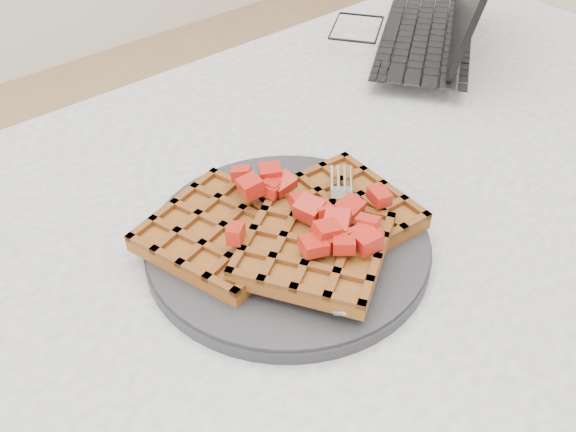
{
  "coord_description": "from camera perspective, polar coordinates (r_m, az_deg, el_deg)",
  "views": [
    {
      "loc": [
        -0.35,
        -0.29,
        1.15
      ],
      "look_at": [
        -0.08,
        0.03,
        0.79
      ],
      "focal_mm": 40.0,
      "sensor_mm": 36.0,
      "label": 1
    }
  ],
  "objects": [
    {
      "name": "table",
      "position": [
        0.69,
        6.85,
        -8.62
      ],
      "size": [
        1.2,
        0.8,
        0.75
      ],
      "color": "silver",
      "rests_on": "ground"
    },
    {
      "name": "plate",
      "position": [
        0.58,
        -0.0,
        -2.41
      ],
      "size": [
        0.26,
        0.26,
        0.02
      ],
      "primitive_type": "cylinder",
      "color": "#232326",
      "rests_on": "table"
    },
    {
      "name": "waffles",
      "position": [
        0.56,
        0.26,
        -1.17
      ],
      "size": [
        0.23,
        0.23,
        0.03
      ],
      "color": "brown",
      "rests_on": "plate"
    },
    {
      "name": "strawberry_pile",
      "position": [
        0.55,
        -0.0,
        1.11
      ],
      "size": [
        0.15,
        0.15,
        0.02
      ],
      "primitive_type": null,
      "color": "#8B0500",
      "rests_on": "waffles"
    },
    {
      "name": "fork",
      "position": [
        0.57,
        4.77,
        -1.55
      ],
      "size": [
        0.14,
        0.15,
        0.02
      ],
      "primitive_type": null,
      "rotation": [
        0.0,
        0.0,
        -0.74
      ],
      "color": "silver",
      "rests_on": "plate"
    },
    {
      "name": "laptop",
      "position": [
        0.93,
        11.0,
        16.42
      ],
      "size": [
        0.36,
        0.34,
        0.2
      ],
      "rotation": [
        0.0,
        0.0,
        3.77
      ],
      "color": "black",
      "rests_on": "table"
    }
  ]
}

